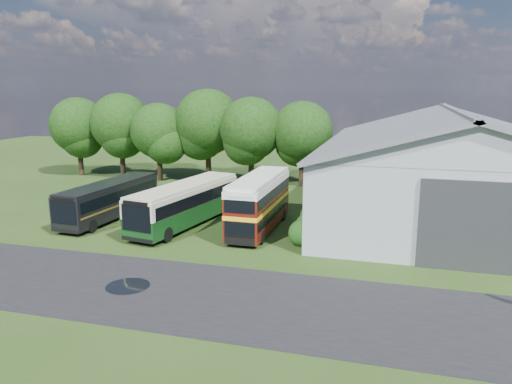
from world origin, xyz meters
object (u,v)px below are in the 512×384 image
(bus_dark_single, at_px, (110,199))
(bus_green_single, at_px, (185,203))
(storage_shed, at_px, (451,163))
(bus_maroon_double, at_px, (259,203))

(bus_dark_single, bearing_deg, bus_green_single, 2.16)
(storage_shed, relative_size, bus_maroon_double, 2.79)
(bus_dark_single, bearing_deg, storage_shed, 20.75)
(storage_shed, height_order, bus_green_single, storage_shed)
(bus_green_single, xyz_separation_m, bus_maroon_double, (5.39, 0.32, 0.29))
(storage_shed, xyz_separation_m, bus_maroon_double, (-12.89, -7.48, -2.26))
(bus_maroon_double, relative_size, bus_dark_single, 0.87)
(bus_green_single, relative_size, bus_maroon_double, 1.27)
(bus_maroon_double, bearing_deg, bus_green_single, -176.50)
(bus_green_single, height_order, bus_maroon_double, bus_maroon_double)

